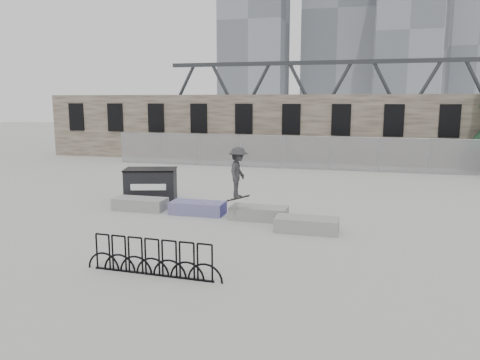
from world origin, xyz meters
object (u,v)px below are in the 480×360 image
planter_center_left (198,207)px  planter_center_right (259,212)px  planter_offset (307,224)px  dumpster (151,185)px  skateboarder (238,172)px  planter_far_left (140,203)px  bike_rack (152,258)px

planter_center_left → planter_center_right: size_ratio=1.00×
planter_offset → dumpster: 7.42m
planter_center_right → planter_offset: 2.15m
planter_offset → dumpster: size_ratio=0.85×
skateboarder → planter_center_right: bearing=-48.0°
planter_far_left → planter_offset: (6.53, -1.39, 0.00)m
planter_center_right → bike_rack: (-1.31, -5.85, 0.19)m
dumpster → planter_offset: bearing=-39.5°
planter_center_left → planter_offset: bearing=-17.6°
bike_rack → skateboarder: 5.50m
planter_center_left → skateboarder: 2.41m
planter_far_left → planter_center_left: 2.35m
planter_offset → skateboarder: size_ratio=1.07×
planter_far_left → dumpster: dumpster is taller
bike_rack → skateboarder: bearing=82.4°
planter_center_left → planter_center_right: (2.35, -0.19, 0.00)m
bike_rack → skateboarder: skateboarder is taller
planter_center_right → skateboarder: size_ratio=1.07×
dumpster → skateboarder: bearing=-44.4°
skateboarder → planter_far_left: bearing=78.3°
planter_offset → dumpster: (-6.81, 2.93, 0.44)m
planter_far_left → planter_offset: bearing=-12.0°
planter_center_right → bike_rack: bike_rack is taller
dumpster → planter_far_left: bearing=-96.0°
planter_far_left → planter_center_right: bearing=-3.0°
planter_center_left → bike_rack: (1.04, -6.04, 0.19)m
planter_center_left → planter_offset: 4.38m
dumpster → skateboarder: skateboarder is taller
planter_far_left → dumpster: size_ratio=0.85×
planter_offset → planter_center_right: bearing=147.9°
planter_far_left → planter_offset: size_ratio=1.00×
planter_center_right → bike_rack: 6.00m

